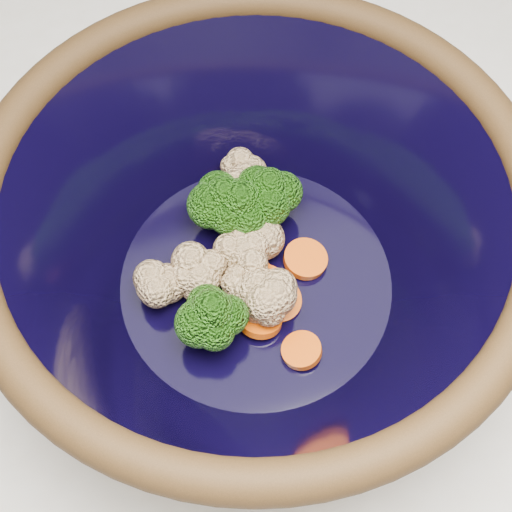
{
  "coord_description": "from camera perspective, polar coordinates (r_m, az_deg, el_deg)",
  "views": [
    {
      "loc": [
        -0.07,
        -0.2,
        1.39
      ],
      "look_at": [
        -0.01,
        0.02,
        0.97
      ],
      "focal_mm": 50.0,
      "sensor_mm": 36.0,
      "label": 1
    }
  ],
  "objects": [
    {
      "name": "vegetable_pile",
      "position": [
        0.5,
        -1.38,
        1.44
      ],
      "size": [
        0.13,
        0.17,
        0.06
      ],
      "color": "#608442",
      "rests_on": "mixing_bowl"
    },
    {
      "name": "counter",
      "position": [
        0.96,
        0.88,
        -16.21
      ],
      "size": [
        1.2,
        1.2,
        0.9
      ],
      "primitive_type": "cube",
      "color": "silver",
      "rests_on": "ground"
    },
    {
      "name": "mixing_bowl",
      "position": [
        0.47,
        0.0,
        0.89
      ],
      "size": [
        0.4,
        0.4,
        0.15
      ],
      "rotation": [
        0.0,
        0.0,
        -0.22
      ],
      "color": "black",
      "rests_on": "counter"
    }
  ]
}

